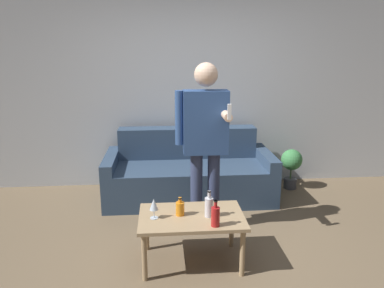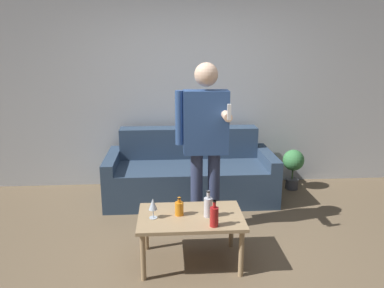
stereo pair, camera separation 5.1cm
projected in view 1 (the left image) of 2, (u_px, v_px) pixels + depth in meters
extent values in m
plane|color=#756047|center=(209.00, 265.00, 3.28)|extent=(16.00, 16.00, 0.00)
cube|color=silver|center=(190.00, 86.00, 4.97)|extent=(8.00, 0.06, 2.70)
cube|color=#334760|center=(190.00, 185.00, 4.56)|extent=(1.78, 0.66, 0.44)
cube|color=#334760|center=(187.00, 158.00, 4.95)|extent=(1.78, 0.26, 0.84)
cube|color=#334760|center=(112.00, 178.00, 4.59)|extent=(0.14, 0.91, 0.58)
cube|color=#334760|center=(265.00, 174.00, 4.74)|extent=(0.14, 0.91, 0.58)
cube|color=tan|center=(192.00, 217.00, 3.22)|extent=(0.90, 0.58, 0.03)
cylinder|color=tan|center=(144.00, 257.00, 3.01)|extent=(0.04, 0.04, 0.42)
cylinder|color=tan|center=(242.00, 253.00, 3.07)|extent=(0.04, 0.04, 0.42)
cylinder|color=tan|center=(147.00, 229.00, 3.48)|extent=(0.04, 0.04, 0.42)
cylinder|color=tan|center=(232.00, 226.00, 3.54)|extent=(0.04, 0.04, 0.42)
cylinder|color=silver|center=(209.00, 207.00, 3.18)|extent=(0.07, 0.07, 0.17)
cylinder|color=silver|center=(209.00, 194.00, 3.15)|extent=(0.03, 0.03, 0.07)
cylinder|color=black|center=(209.00, 191.00, 3.14)|extent=(0.03, 0.03, 0.01)
cylinder|color=orange|center=(180.00, 209.00, 3.21)|extent=(0.08, 0.08, 0.12)
cylinder|color=orange|center=(180.00, 200.00, 3.19)|extent=(0.03, 0.03, 0.05)
cylinder|color=black|center=(180.00, 198.00, 3.18)|extent=(0.03, 0.03, 0.01)
cylinder|color=#B21E1E|center=(215.00, 217.00, 3.01)|extent=(0.07, 0.07, 0.16)
cylinder|color=#B21E1E|center=(216.00, 204.00, 2.98)|extent=(0.03, 0.03, 0.06)
cylinder|color=black|center=(216.00, 201.00, 2.97)|extent=(0.03, 0.03, 0.01)
cylinder|color=silver|center=(154.00, 218.00, 3.16)|extent=(0.07, 0.07, 0.01)
cylinder|color=silver|center=(154.00, 214.00, 3.15)|extent=(0.01, 0.01, 0.07)
cone|color=silver|center=(154.00, 204.00, 3.13)|extent=(0.07, 0.07, 0.10)
cylinder|color=navy|center=(196.00, 192.00, 3.81)|extent=(0.12, 0.12, 0.83)
cylinder|color=navy|center=(213.00, 192.00, 3.83)|extent=(0.12, 0.12, 0.83)
cube|color=#2D4C84|center=(206.00, 122.00, 3.64)|extent=(0.44, 0.19, 0.62)
sphere|color=beige|center=(206.00, 75.00, 3.52)|extent=(0.23, 0.23, 0.23)
cylinder|color=#2D4C84|center=(179.00, 118.00, 3.61)|extent=(0.08, 0.08, 0.53)
cylinder|color=beige|center=(226.00, 115.00, 3.49)|extent=(0.08, 0.28, 0.08)
cube|color=white|center=(229.00, 112.00, 3.31)|extent=(0.03, 0.03, 0.14)
cylinder|color=#4C4C51|center=(290.00, 183.00, 5.03)|extent=(0.17, 0.17, 0.14)
cylinder|color=#476B38|center=(291.00, 173.00, 5.00)|extent=(0.02, 0.02, 0.17)
sphere|color=#428E4C|center=(292.00, 160.00, 4.95)|extent=(0.28, 0.28, 0.28)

